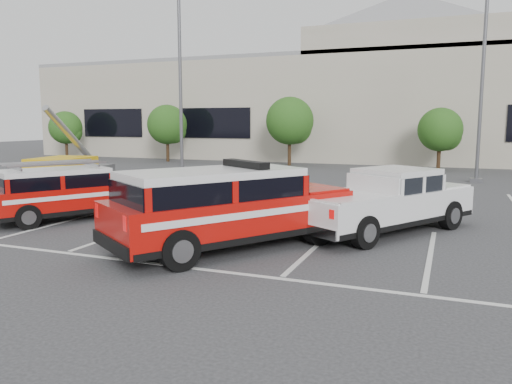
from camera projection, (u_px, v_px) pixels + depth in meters
ground at (219, 237)px, 13.50m from camera, size 120.00×120.00×0.00m
stall_markings at (274, 210)px, 17.65m from camera, size 23.00×15.00×0.01m
convention_building at (384, 102)px, 42.15m from camera, size 60.00×16.99×13.20m
tree_far_left at (67, 129)px, 42.47m from camera, size 2.77×2.77×3.99m
tree_left at (168, 126)px, 38.82m from camera, size 3.07×3.07×4.42m
tree_mid_left at (291, 123)px, 35.17m from camera, size 3.37×3.37×4.85m
tree_mid_right at (442, 131)px, 31.64m from camera, size 2.77×2.77×3.99m
light_pole_left at (180, 82)px, 26.73m from camera, size 0.90×0.60×10.24m
light_pole_mid at (482, 80)px, 25.00m from camera, size 0.90×0.60×10.24m
fire_chief_suv at (228, 213)px, 12.21m from camera, size 5.22×6.29×2.14m
white_pickup at (385, 207)px, 14.02m from camera, size 4.73×5.99×1.78m
ladder_suv at (66, 196)px, 15.85m from camera, size 3.93×4.99×1.85m
utility_rig at (59, 180)px, 20.27m from camera, size 3.84×4.78×3.75m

